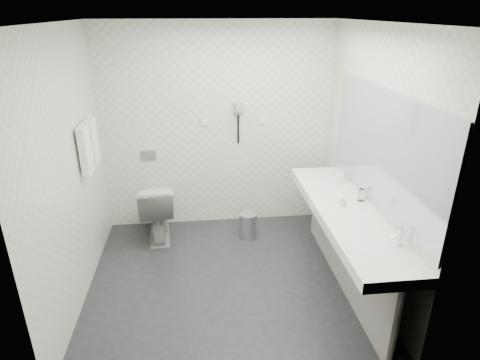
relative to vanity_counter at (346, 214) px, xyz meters
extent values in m
plane|color=#222227|center=(-1.12, 0.20, -0.80)|extent=(2.80, 2.80, 0.00)
plane|color=white|center=(-1.12, 0.20, 1.70)|extent=(2.80, 2.80, 0.00)
plane|color=silver|center=(-1.12, 1.50, 0.45)|extent=(2.80, 0.00, 2.80)
plane|color=silver|center=(-1.12, -1.10, 0.45)|extent=(2.80, 0.00, 2.80)
plane|color=silver|center=(-2.52, 0.20, 0.45)|extent=(0.00, 2.60, 2.60)
plane|color=silver|center=(0.27, 0.20, 0.45)|extent=(0.00, 2.60, 2.60)
cube|color=white|center=(0.00, 0.00, 0.00)|extent=(0.55, 2.20, 0.10)
cube|color=gray|center=(0.02, 0.00, -0.42)|extent=(0.03, 2.15, 0.75)
cylinder|color=silver|center=(0.05, -1.04, -0.42)|extent=(0.06, 0.06, 0.75)
cylinder|color=silver|center=(0.05, 1.04, -0.42)|extent=(0.06, 0.06, 0.75)
cube|color=#B2BCC6|center=(0.26, 0.00, 0.65)|extent=(0.02, 2.20, 1.05)
ellipsoid|color=white|center=(0.00, -0.65, 0.04)|extent=(0.40, 0.31, 0.05)
ellipsoid|color=white|center=(0.00, 0.65, 0.04)|extent=(0.40, 0.31, 0.05)
cylinder|color=silver|center=(0.19, -0.65, 0.12)|extent=(0.04, 0.04, 0.15)
cylinder|color=silver|center=(0.19, 0.65, 0.12)|extent=(0.04, 0.04, 0.15)
imported|color=silver|center=(-0.01, 0.08, 0.10)|extent=(0.06, 0.06, 0.09)
cylinder|color=silver|center=(0.21, 0.17, 0.11)|extent=(0.07, 0.07, 0.12)
imported|color=white|center=(-1.89, 1.15, -0.43)|extent=(0.47, 0.76, 0.74)
cube|color=#B2B5BA|center=(-1.98, 1.49, 0.15)|extent=(0.18, 0.02, 0.12)
cylinder|color=#B2B5BA|center=(-0.80, 1.03, -0.65)|extent=(0.27, 0.27, 0.30)
cylinder|color=#B2B5BA|center=(-0.80, 1.03, -0.49)|extent=(0.21, 0.21, 0.02)
cylinder|color=silver|center=(-2.47, 0.75, 0.75)|extent=(0.02, 0.62, 0.02)
cube|color=white|center=(-2.46, 0.61, 0.53)|extent=(0.07, 0.24, 0.48)
cube|color=white|center=(-2.46, 0.89, 0.53)|extent=(0.07, 0.24, 0.48)
cube|color=gray|center=(-0.88, 1.47, 0.70)|extent=(0.10, 0.04, 0.14)
cylinder|color=gray|center=(-0.88, 1.40, 0.73)|extent=(0.08, 0.14, 0.08)
cylinder|color=black|center=(-0.88, 1.46, 0.45)|extent=(0.02, 0.02, 0.35)
cube|color=white|center=(-1.27, 1.49, 0.55)|extent=(0.09, 0.02, 0.09)
cube|color=white|center=(-0.57, 1.49, 0.55)|extent=(0.09, 0.02, 0.09)
camera|label=1|loc=(-1.38, -3.30, 1.80)|focal=30.40mm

